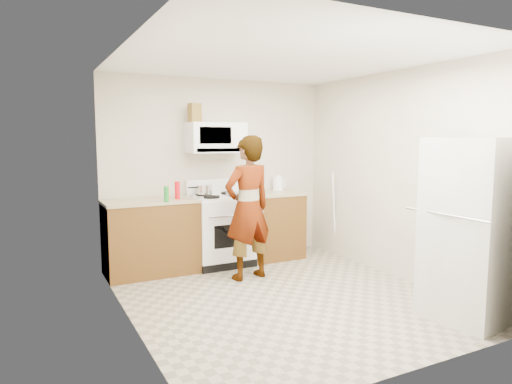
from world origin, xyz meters
TOP-DOWN VIEW (x-y plane):
  - floor at (0.00, 0.00)m, footprint 3.60×3.60m
  - back_wall at (0.00, 1.79)m, footprint 3.20×0.02m
  - right_wall at (1.59, 0.00)m, footprint 0.02×3.60m
  - cabinet_left at (-1.04, 1.49)m, footprint 1.12×0.62m
  - counter_left at (-1.04, 1.49)m, footprint 1.14×0.64m
  - cabinet_right at (0.68, 1.49)m, footprint 0.80×0.62m
  - counter_right at (0.68, 1.49)m, footprint 0.82×0.64m
  - gas_range at (-0.10, 1.48)m, footprint 0.76×0.65m
  - microwave at (-0.10, 1.61)m, footprint 0.76×0.38m
  - person at (-0.05, 0.75)m, footprint 0.69×0.51m
  - fridge at (1.26, -1.30)m, footprint 0.80×0.80m
  - kettle at (0.91, 1.69)m, footprint 0.16×0.16m
  - jug at (-0.40, 1.59)m, footprint 0.16×0.16m
  - saucepan at (-0.28, 1.61)m, footprint 0.23×0.23m
  - tray at (0.11, 1.42)m, footprint 0.29×0.23m
  - bottle_spray at (-0.72, 1.39)m, footprint 0.07×0.07m
  - bottle_hot_sauce at (-0.87, 1.33)m, footprint 0.08×0.08m
  - bottle_green_cap at (-0.91, 1.19)m, footprint 0.06×0.06m
  - pot_lid at (-0.54, 1.39)m, footprint 0.34×0.34m
  - broom at (1.56, 1.19)m, footprint 0.22×0.18m

SIDE VIEW (x-z plane):
  - floor at x=0.00m, z-range 0.00..0.00m
  - cabinet_left at x=-1.04m, z-range 0.00..0.90m
  - cabinet_right at x=0.68m, z-range 0.00..0.90m
  - gas_range at x=-0.10m, z-range -0.08..1.05m
  - broom at x=1.56m, z-range 0.01..1.21m
  - fridge at x=1.26m, z-range 0.00..1.70m
  - person at x=-0.05m, z-range 0.00..1.73m
  - counter_left at x=-1.04m, z-range 0.90..0.93m
  - counter_right at x=0.68m, z-range 0.90..0.93m
  - pot_lid at x=-0.54m, z-range 0.94..0.95m
  - tray at x=0.11m, z-range 0.93..0.98m
  - saucepan at x=-0.28m, z-range 0.95..1.07m
  - bottle_hot_sauce at x=-0.87m, z-range 0.94..1.11m
  - bottle_green_cap at x=-0.91m, z-range 0.94..1.13m
  - kettle at x=0.91m, z-range 0.94..1.13m
  - bottle_spray at x=-0.72m, z-range 0.94..1.16m
  - back_wall at x=0.00m, z-range 0.00..2.50m
  - right_wall at x=1.59m, z-range 0.00..2.50m
  - microwave at x=-0.10m, z-range 1.50..1.90m
  - jug at x=-0.40m, z-range 1.90..2.14m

